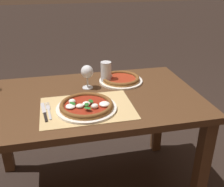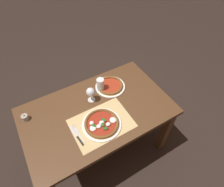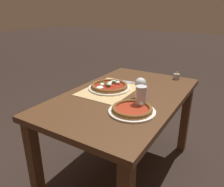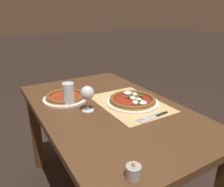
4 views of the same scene
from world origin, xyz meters
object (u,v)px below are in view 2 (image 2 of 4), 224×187
Objects in this scene: pizza_near at (102,123)px; votive_candle at (25,118)px; pint_glass at (101,85)px; fork at (78,133)px; knife at (76,135)px; pizza_far at (110,86)px; wine_glass at (91,93)px.

votive_candle reaches higher than pizza_near.
fork is at bearing -139.25° from pint_glass.
pint_glass is 0.73m from votive_candle.
knife is at bearing 176.44° from pizza_near.
pizza_near is at bearing -7.05° from fork.
pizza_near is 0.67m from votive_candle.
votive_candle is (-0.73, 0.03, -0.05)m from pint_glass.
fork is 0.93× the size of knife.
knife is at bearing -146.86° from pizza_far.
votive_candle is at bearing 170.87° from wine_glass.
wine_glass reaches higher than knife.
fork is at bearing 25.75° from knife.
pizza_near is 2.30× the size of pint_glass.
fork is 0.50m from votive_candle.
votive_candle is at bearing 144.53° from pizza_near.
pizza_near is 0.23m from knife.
pizza_far is 0.26m from wine_glass.
pizza_near is 0.41m from pint_glass.
knife is at bearing -139.96° from pint_glass.
pizza_far is at bearing 13.16° from wine_glass.
knife is (-0.41, -0.34, -0.06)m from pint_glass.
wine_glass is (0.05, 0.29, 0.08)m from pizza_near.
pint_glass is 2.01× the size of votive_candle.
pizza_near is 0.45m from pizza_far.
wine_glass is 0.72× the size of knife.
pint_glass reaches higher than votive_candle.
wine_glass is 0.40m from knife.
pint_glass is at bearing 62.95° from pizza_near.
pizza_near is at bearing -99.16° from wine_glass.
fork is (-0.39, -0.33, -0.06)m from pint_glass.
votive_candle is (-0.59, 0.09, -0.08)m from wine_glass.
fork is (-0.20, 0.03, -0.02)m from pizza_near.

